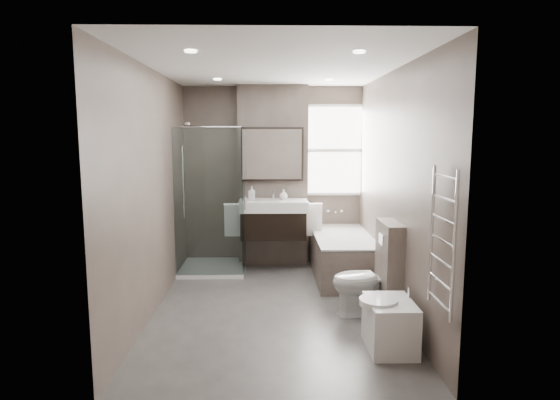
{
  "coord_description": "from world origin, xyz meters",
  "views": [
    {
      "loc": [
        -0.05,
        -5.01,
        1.91
      ],
      "look_at": [
        0.07,
        0.15,
        1.18
      ],
      "focal_mm": 30.0,
      "sensor_mm": 36.0,
      "label": 1
    }
  ],
  "objects_px": {
    "bathtub": "(342,254)",
    "toilet": "(366,281)",
    "vanity": "(273,219)",
    "bidet": "(389,324)"
  },
  "relations": [
    {
      "from": "bathtub",
      "to": "toilet",
      "type": "height_order",
      "value": "toilet"
    },
    {
      "from": "bathtub",
      "to": "vanity",
      "type": "bearing_deg",
      "value": 160.63
    },
    {
      "from": "bathtub",
      "to": "toilet",
      "type": "distance_m",
      "value": 1.33
    },
    {
      "from": "toilet",
      "to": "bidet",
      "type": "distance_m",
      "value": 0.85
    },
    {
      "from": "toilet",
      "to": "vanity",
      "type": "bearing_deg",
      "value": -160.26
    },
    {
      "from": "vanity",
      "to": "bathtub",
      "type": "relative_size",
      "value": 0.59
    },
    {
      "from": "bathtub",
      "to": "toilet",
      "type": "relative_size",
      "value": 2.19
    },
    {
      "from": "vanity",
      "to": "bidet",
      "type": "distance_m",
      "value": 2.73
    },
    {
      "from": "vanity",
      "to": "toilet",
      "type": "xyz_separation_m",
      "value": [
        0.97,
        -1.65,
        -0.38
      ]
    },
    {
      "from": "vanity",
      "to": "bidet",
      "type": "bearing_deg",
      "value": -67.82
    }
  ]
}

